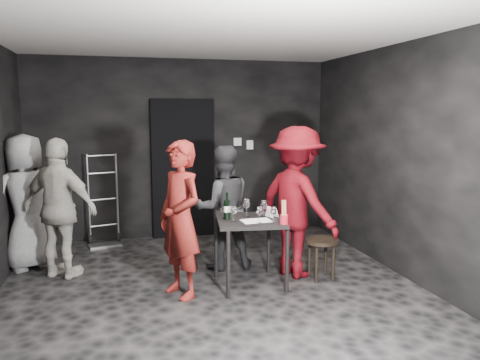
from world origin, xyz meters
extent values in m
cube|color=black|center=(0.00, 0.00, 0.00)|extent=(4.50, 5.00, 0.02)
cube|color=silver|center=(0.00, 0.00, 2.70)|extent=(4.50, 5.00, 0.02)
cube|color=black|center=(0.00, 2.50, 1.35)|extent=(4.50, 0.04, 2.70)
cube|color=black|center=(0.00, -2.50, 1.35)|extent=(4.50, 0.04, 2.70)
cube|color=black|center=(2.25, 0.00, 1.35)|extent=(0.04, 5.00, 2.70)
cube|color=black|center=(0.00, 2.44, 1.05)|extent=(0.95, 0.10, 2.10)
cube|color=#B7B7B2|center=(0.85, 2.45, 1.45)|extent=(0.12, 0.06, 0.12)
cube|color=#B7B7B2|center=(1.05, 2.45, 1.40)|extent=(0.10, 0.06, 0.14)
cylinder|color=#B2B2B7|center=(-1.39, 2.30, 0.66)|extent=(0.03, 0.03, 1.32)
cylinder|color=#B2B2B7|center=(-0.99, 2.30, 0.66)|extent=(0.03, 0.03, 1.32)
cube|color=#B2B2B7|center=(-1.19, 2.17, 0.01)|extent=(0.44, 0.24, 0.03)
cylinder|color=black|center=(-1.39, 2.33, 0.08)|extent=(0.04, 0.16, 0.16)
cylinder|color=black|center=(-0.99, 2.33, 0.08)|extent=(0.04, 0.16, 0.16)
cube|color=black|center=(0.44, 0.20, 0.73)|extent=(0.72, 0.72, 0.04)
cylinder|color=black|center=(0.12, -0.12, 0.35)|extent=(0.04, 0.04, 0.71)
cylinder|color=black|center=(0.76, -0.12, 0.35)|extent=(0.04, 0.04, 0.71)
cylinder|color=black|center=(0.12, 0.52, 0.35)|extent=(0.04, 0.04, 0.71)
cylinder|color=black|center=(0.76, 0.52, 0.35)|extent=(0.04, 0.04, 0.71)
cylinder|color=black|center=(1.28, 0.18, 0.45)|extent=(0.38, 0.38, 0.04)
cylinder|color=black|center=(1.38, 0.28, 0.21)|extent=(0.04, 0.04, 0.41)
cylinder|color=black|center=(1.18, 0.28, 0.21)|extent=(0.04, 0.04, 0.41)
cylinder|color=black|center=(1.18, 0.07, 0.21)|extent=(0.04, 0.04, 0.41)
cylinder|color=black|center=(1.38, 0.07, 0.21)|extent=(0.04, 0.04, 0.41)
imported|color=maroon|center=(-0.34, 0.09, 0.89)|extent=(0.68, 0.77, 1.77)
imported|color=#29292C|center=(0.27, 0.84, 0.76)|extent=(0.75, 0.41, 1.53)
imported|color=#52060D|center=(1.05, 0.38, 1.02)|extent=(1.13, 1.46, 2.05)
imported|color=#BDB7AB|center=(-1.61, 0.98, 0.88)|extent=(1.14, 0.97, 1.76)
imported|color=gray|center=(-2.04, 1.42, 0.91)|extent=(1.01, 0.92, 1.83)
cube|color=white|center=(0.48, 0.09, 0.75)|extent=(0.33, 0.23, 0.00)
cylinder|color=black|center=(0.19, 0.25, 0.86)|extent=(0.07, 0.07, 0.21)
cylinder|color=black|center=(0.19, 0.25, 1.00)|extent=(0.03, 0.03, 0.09)
cylinder|color=white|center=(0.19, 0.25, 0.87)|extent=(0.07, 0.07, 0.07)
cylinder|color=maroon|center=(0.72, -0.11, 0.80)|extent=(0.09, 0.09, 0.10)
camera|label=1|loc=(-0.90, -4.63, 1.91)|focal=35.00mm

